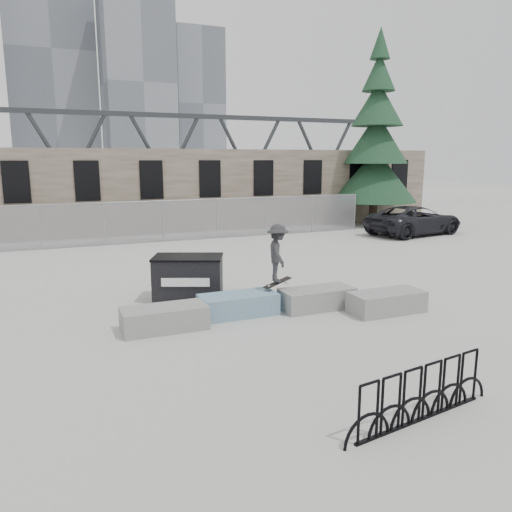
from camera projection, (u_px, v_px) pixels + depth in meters
The scene contains 14 objects.
ground at pixel (270, 314), 13.06m from camera, with size 120.00×120.00×0.00m, color #B4B4AF.
stone_wall at pixel (147, 191), 27.30m from camera, with size 36.00×2.58×4.50m.
chainlink_fence at pixel (163, 221), 24.15m from camera, with size 22.06×0.06×2.02m.
planter_far_left at pixel (165, 317), 11.81m from camera, with size 2.00×0.90×0.56m.
planter_center_left at pixel (238, 304), 12.91m from camera, with size 2.00×0.90×0.56m.
planter_center_right at pixel (317, 298), 13.48m from camera, with size 2.00×0.90×0.56m.
planter_offset at pixel (387, 301), 13.15m from camera, with size 2.00×0.90×0.56m.
dumpster at pixel (188, 278), 14.23m from camera, with size 2.25×1.85×1.28m.
bike_rack at pixel (422, 394), 7.66m from camera, with size 3.11×0.52×0.90m.
spruce_tree at pixel (376, 148), 30.09m from camera, with size 5.11×5.11×11.50m.
skyline_towers at pixel (58, 67), 93.44m from camera, with size 58.00×28.00×48.00m.
truss_bridge at pixel (166, 157), 65.79m from camera, with size 70.00×3.00×9.80m.
suv at pixel (415, 220), 26.55m from camera, with size 2.55×5.53×1.54m, color black.
skateboarder at pixel (278, 253), 13.16m from camera, with size 0.80×1.11×1.69m.
Camera 1 is at (-5.23, -11.38, 4.00)m, focal length 35.00 mm.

